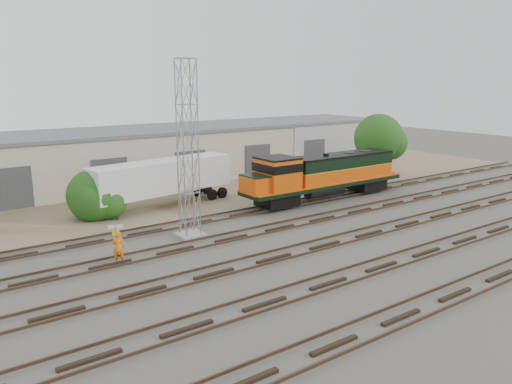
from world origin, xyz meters
TOP-DOWN VIEW (x-y plane):
  - ground at (0.00, 0.00)m, footprint 140.00×140.00m
  - dirt_strip at (0.00, 15.00)m, footprint 80.00×16.00m
  - tracks at (0.00, -3.00)m, footprint 80.00×20.40m
  - warehouse at (0.04, 22.98)m, footprint 58.40×10.40m
  - locomotive at (8.19, 6.00)m, footprint 16.20×2.84m
  - signal_tower at (-5.81, 3.69)m, footprint 1.68×1.68m
  - sign_post at (-11.23, 2.52)m, footprint 0.78×0.34m
  - worker at (-11.45, 1.61)m, footprint 0.82×0.71m
  - semi_trailer at (-3.55, 11.91)m, footprint 12.57×4.43m
  - dumpster_blue at (17.90, 17.44)m, footprint 1.75×1.66m
  - dumpster_red at (22.05, 16.37)m, footprint 1.63×1.54m
  - tree_mid at (-9.29, 11.48)m, footprint 4.17×3.97m
  - tree_east at (19.65, 9.59)m, footprint 5.23×4.98m

SIDE VIEW (x-z plane):
  - ground at x=0.00m, z-range 0.00..0.00m
  - dirt_strip at x=0.00m, z-range 0.00..0.02m
  - tracks at x=0.00m, z-range -0.06..0.22m
  - dumpster_red at x=22.05m, z-range 0.00..1.40m
  - dumpster_blue at x=17.90m, z-range 0.00..1.50m
  - worker at x=-11.45m, z-range 0.00..1.88m
  - sign_post at x=-11.23m, z-range 0.40..2.42m
  - tree_mid at x=-9.29m, z-range -0.34..3.63m
  - locomotive at x=8.19m, z-range 0.30..4.20m
  - semi_trailer at x=-3.55m, z-range 0.49..4.28m
  - warehouse at x=0.04m, z-range 0.00..5.30m
  - tree_east at x=19.65m, z-range 0.74..7.46m
  - signal_tower at x=-5.81m, z-range -0.15..11.24m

